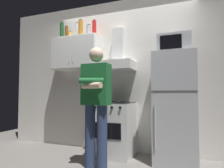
# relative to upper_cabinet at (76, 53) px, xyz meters

# --- Properties ---
(ground_plane) EXTENTS (7.00, 7.00, 0.00)m
(ground_plane) POSITION_rel_upper_cabinet_xyz_m (0.85, -0.37, -1.75)
(ground_plane) COLOR slate
(back_wall_tiled) EXTENTS (4.80, 0.10, 2.70)m
(back_wall_tiled) POSITION_rel_upper_cabinet_xyz_m (0.85, 0.23, -0.40)
(back_wall_tiled) COLOR silver
(back_wall_tiled) RESTS_ON ground_plane
(upper_cabinet) EXTENTS (0.90, 0.37, 0.60)m
(upper_cabinet) POSITION_rel_upper_cabinet_xyz_m (0.00, 0.00, 0.00)
(upper_cabinet) COLOR white
(stove_oven) EXTENTS (0.60, 0.62, 0.87)m
(stove_oven) POSITION_rel_upper_cabinet_xyz_m (0.80, -0.13, -1.32)
(stove_oven) COLOR white
(stove_oven) RESTS_ON ground_plane
(range_hood) EXTENTS (0.60, 0.44, 0.75)m
(range_hood) POSITION_rel_upper_cabinet_xyz_m (0.80, 0.00, -0.15)
(range_hood) COLOR white
(refrigerator) EXTENTS (0.60, 0.62, 1.60)m
(refrigerator) POSITION_rel_upper_cabinet_xyz_m (1.75, -0.12, -0.95)
(refrigerator) COLOR silver
(refrigerator) RESTS_ON ground_plane
(microwave) EXTENTS (0.48, 0.37, 0.28)m
(microwave) POSITION_rel_upper_cabinet_xyz_m (1.75, -0.11, -0.01)
(microwave) COLOR #B7BABF
(microwave) RESTS_ON refrigerator
(person_standing) EXTENTS (0.38, 0.33, 1.64)m
(person_standing) POSITION_rel_upper_cabinet_xyz_m (0.75, -0.73, -0.85)
(person_standing) COLOR navy
(person_standing) RESTS_ON ground_plane
(bottle_liquor_amber) EXTENTS (0.08, 0.08, 0.33)m
(bottle_liquor_amber) POSITION_rel_upper_cabinet_xyz_m (0.09, -0.01, 0.46)
(bottle_liquor_amber) COLOR #B7721E
(bottle_liquor_amber) RESTS_ON upper_cabinet
(bottle_canister_steel) EXTENTS (0.08, 0.08, 0.21)m
(bottle_canister_steel) POSITION_rel_upper_cabinet_xyz_m (0.26, -0.02, 0.40)
(bottle_canister_steel) COLOR #B2B5BA
(bottle_canister_steel) RESTS_ON upper_cabinet
(bottle_spice_jar) EXTENTS (0.06, 0.06, 0.15)m
(bottle_spice_jar) POSITION_rel_upper_cabinet_xyz_m (-0.16, 0.03, 0.37)
(bottle_spice_jar) COLOR gold
(bottle_spice_jar) RESTS_ON upper_cabinet
(bottle_wine_green) EXTENTS (0.07, 0.07, 0.35)m
(bottle_wine_green) POSITION_rel_upper_cabinet_xyz_m (-0.35, 0.03, 0.47)
(bottle_wine_green) COLOR #19471E
(bottle_wine_green) RESTS_ON upper_cabinet
(bottle_vodka_clear) EXTENTS (0.07, 0.07, 0.30)m
(bottle_vodka_clear) POSITION_rel_upper_cabinet_xyz_m (-0.02, 0.04, 0.44)
(bottle_vodka_clear) COLOR silver
(bottle_vodka_clear) RESTS_ON upper_cabinet
(bottle_beer_brown) EXTENTS (0.06, 0.06, 0.27)m
(bottle_beer_brown) POSITION_rel_upper_cabinet_xyz_m (-0.24, 0.04, 0.43)
(bottle_beer_brown) COLOR brown
(bottle_beer_brown) RESTS_ON upper_cabinet
(bottle_soda_red) EXTENTS (0.07, 0.07, 0.30)m
(bottle_soda_red) POSITION_rel_upper_cabinet_xyz_m (0.36, 0.02, 0.44)
(bottle_soda_red) COLOR red
(bottle_soda_red) RESTS_ON upper_cabinet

